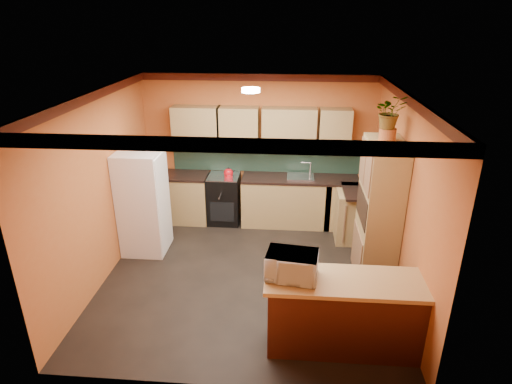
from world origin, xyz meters
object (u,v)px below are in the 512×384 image
Objects in this scene: base_cabinets_back at (258,201)px; breakfast_bar at (347,316)px; stove at (224,199)px; pantry at (379,213)px; microwave at (292,265)px; fridge at (143,203)px.

breakfast_bar is (1.28, -3.20, 0.00)m from base_cabinets_back.
stove is 0.43× the size of pantry.
breakfast_bar is 3.22× the size of microwave.
microwave reaches higher than base_cabinets_back.
pantry is 1.94m from microwave.
stove is 3.05m from pantry.
stove reaches higher than base_cabinets_back.
fridge is at bearing -146.55° from base_cabinets_back.
breakfast_bar is at bearing -110.48° from pantry.
base_cabinets_back is 6.54× the size of microwave.
pantry reaches higher than fridge.
fridge is at bearing 171.63° from pantry.
pantry is 3.76× the size of microwave.
pantry is 1.72m from breakfast_bar.
microwave is (2.38, -2.04, 0.23)m from fridge.
pantry is (2.47, -1.69, 0.59)m from stove.
microwave is (0.63, -3.20, 0.64)m from base_cabinets_back.
stove is 0.54× the size of fridge.
pantry reaches higher than breakfast_bar.
microwave reaches higher than breakfast_bar.
pantry is at bearing -42.46° from base_cabinets_back.
fridge is at bearing 146.75° from microwave.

